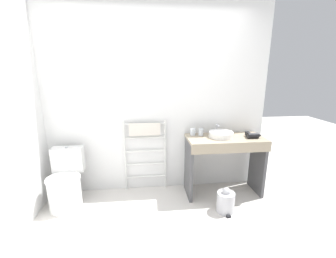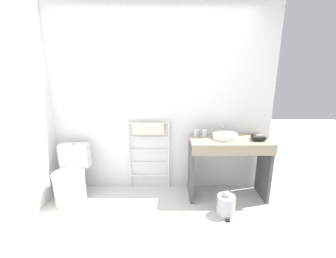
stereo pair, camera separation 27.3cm
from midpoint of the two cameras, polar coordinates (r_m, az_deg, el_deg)
ground_plane at (r=2.43m, az=-0.15°, el=-29.94°), size 12.00×12.00×0.00m
wall_back at (r=3.15m, az=-0.20°, el=7.89°), size 3.17×0.12×2.65m
wall_side at (r=2.86m, az=-32.55°, el=4.85°), size 0.12×2.00×2.65m
toilet at (r=3.27m, az=-21.38°, el=-11.88°), size 0.41×0.54×0.73m
towel_radiator at (r=3.17m, az=-2.67°, el=-2.92°), size 0.60×0.06×1.03m
vanity_counter at (r=3.15m, az=17.36°, el=-7.02°), size 1.03×0.49×0.83m
sink_basin at (r=3.07m, az=16.55°, el=-1.71°), size 0.32×0.32×0.07m
faucet at (r=3.22m, az=15.74°, el=0.03°), size 0.02×0.10×0.14m
cup_near_wall at (r=3.11m, az=9.54°, el=-0.95°), size 0.07×0.07×0.09m
cup_near_edge at (r=3.10m, az=11.60°, el=-1.05°), size 0.07×0.07×0.09m
hair_dryer at (r=3.13m, az=24.20°, el=-2.11°), size 0.19×0.17×0.07m
trash_bin at (r=2.96m, az=17.02°, el=-17.99°), size 0.22×0.25×0.32m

